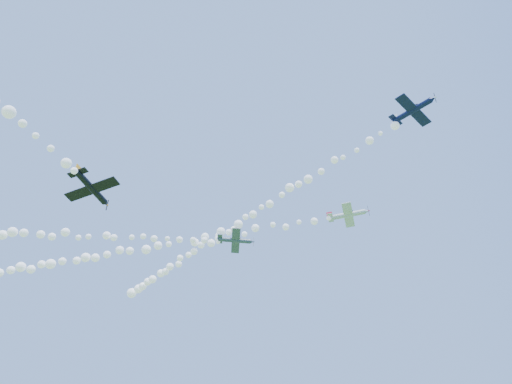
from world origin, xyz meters
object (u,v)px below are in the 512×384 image
at_px(plane_navy, 413,110).
at_px(plane_grey, 236,240).
at_px(plane_black, 92,188).
at_px(plane_white, 348,215).

relative_size(plane_navy, plane_grey, 0.95).
xyz_separation_m(plane_grey, plane_black, (-9.68, -27.03, -5.22)).
bearing_deg(plane_grey, plane_black, -135.78).
height_order(plane_navy, plane_black, plane_navy).
bearing_deg(plane_navy, plane_grey, 177.97).
xyz_separation_m(plane_white, plane_grey, (-20.56, -5.27, -3.81)).
bearing_deg(plane_white, plane_black, -139.67).
distance_m(plane_white, plane_navy, 26.69).
relative_size(plane_white, plane_black, 1.05).
height_order(plane_white, plane_black, plane_white).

